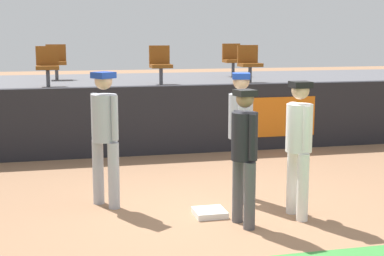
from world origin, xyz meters
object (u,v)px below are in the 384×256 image
object	(u,v)px
player_fielder_home	(299,140)
seat_front_center	(160,63)
player_umpire	(244,148)
seat_front_right	(249,61)
seat_back_left	(56,60)
first_base	(210,213)
seat_back_right	(232,58)
player_runner_visitor	(241,127)
seat_front_left	(48,64)
player_coach_visitor	(105,129)

from	to	relation	value
player_fielder_home	seat_front_center	bearing A→B (deg)	-173.50
player_fielder_home	player_umpire	world-z (taller)	player_fielder_home
seat_front_right	seat_back_left	size ratio (longest dim) A/B	1.00
seat_front_right	seat_back_left	distance (m)	4.62
first_base	seat_back_right	distance (m)	7.82
first_base	player_runner_visitor	size ratio (longest dim) A/B	0.22
seat_front_left	seat_back_left	bearing A→B (deg)	84.26
first_base	seat_front_left	size ratio (longest dim) A/B	0.48
player_fielder_home	seat_back_left	size ratio (longest dim) A/B	2.10
player_runner_visitor	seat_back_left	distance (m)	7.06
seat_front_right	seat_front_left	distance (m)	4.43
seat_front_center	seat_back_left	distance (m)	2.85
first_base	player_umpire	size ratio (longest dim) A/B	0.24
player_coach_visitor	seat_back_left	size ratio (longest dim) A/B	2.20
player_umpire	seat_front_center	bearing A→B (deg)	169.76
player_fielder_home	player_runner_visitor	bearing A→B (deg)	-154.06
player_fielder_home	seat_back_right	world-z (taller)	seat_back_right
seat_front_right	player_runner_visitor	bearing A→B (deg)	-110.28
player_umpire	seat_front_center	xyz separation A→B (m)	(0.03, 5.87, 0.74)
seat_back_right	first_base	bearing A→B (deg)	-109.46
seat_front_right	seat_front_left	size ratio (longest dim) A/B	1.00
player_runner_visitor	player_coach_visitor	bearing A→B (deg)	-77.07
player_coach_visitor	seat_front_center	xyz separation A→B (m)	(1.61, 4.65, 0.65)
player_runner_visitor	player_umpire	world-z (taller)	player_runner_visitor
seat_front_left	player_runner_visitor	bearing A→B (deg)	-60.74
player_umpire	seat_back_left	size ratio (longest dim) A/B	2.01
seat_front_center	seat_back_right	bearing A→B (deg)	39.18
first_base	player_fielder_home	size ratio (longest dim) A/B	0.23
seat_front_right	seat_back_left	bearing A→B (deg)	157.06
first_base	player_runner_visitor	distance (m)	1.34
seat_front_left	first_base	bearing A→B (deg)	-69.20
seat_back_right	seat_front_left	distance (m)	4.94
player_fielder_home	player_runner_visitor	size ratio (longest dim) A/B	0.97
player_coach_visitor	player_umpire	distance (m)	1.99
seat_front_right	seat_back_right	bearing A→B (deg)	84.72
player_coach_visitor	seat_front_left	xyz separation A→B (m)	(-0.78, 4.65, 0.65)
first_base	player_coach_visitor	bearing A→B (deg)	149.48
seat_front_right	player_coach_visitor	bearing A→B (deg)	-128.13
seat_front_center	seat_back_left	xyz separation A→B (m)	(-2.21, 1.80, 0.00)
player_runner_visitor	seat_back_left	size ratio (longest dim) A/B	2.15
seat_back_right	seat_back_left	distance (m)	4.42
first_base	seat_back_right	xyz separation A→B (m)	(2.55, 7.21, 1.68)
seat_back_right	seat_front_left	world-z (taller)	same
player_runner_visitor	seat_back_left	xyz separation A→B (m)	(-2.49, 6.57, 0.67)
player_umpire	seat_front_right	xyz separation A→B (m)	(2.07, 5.87, 0.74)
seat_front_center	seat_front_left	world-z (taller)	same
player_coach_visitor	seat_front_left	bearing A→B (deg)	154.58
player_umpire	seat_back_left	xyz separation A→B (m)	(-2.18, 7.67, 0.74)
player_umpire	seat_front_center	distance (m)	5.91
player_coach_visitor	seat_front_left	distance (m)	4.76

